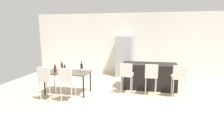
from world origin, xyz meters
name	(u,v)px	position (x,y,z in m)	size (l,w,h in m)	color
ground_plane	(128,93)	(0.00, 0.00, 0.00)	(10.00, 10.00, 0.00)	#C6B28E
back_wall	(136,44)	(0.00, 2.81, 1.45)	(10.00, 0.12, 2.90)	silver
kitchen_island	(149,76)	(0.68, 0.70, 0.46)	(1.95, 0.84, 0.92)	black
bar_chair_left	(127,74)	(-0.05, -0.10, 0.70)	(0.41, 0.41, 1.05)	beige
bar_chair_middle	(151,75)	(0.75, -0.10, 0.70)	(0.41, 0.41, 1.05)	beige
bar_chair_right	(179,76)	(1.59, -0.10, 0.70)	(0.42, 0.42, 1.05)	beige
dining_table	(68,74)	(-1.99, -0.42, 0.67)	(1.47, 0.79, 0.74)	#4C4238
dining_chair_near	(46,78)	(-2.32, -1.18, 0.70)	(0.42, 0.42, 1.05)	beige
dining_chair_far	(67,79)	(-1.66, -1.18, 0.70)	(0.42, 0.42, 1.05)	beige
wine_bottle_far	(62,66)	(-2.29, -0.22, 0.87)	(0.08, 0.08, 0.31)	#471E19
wine_bottle_near	(55,69)	(-2.34, -0.60, 0.86)	(0.08, 0.08, 0.30)	#471E19
wine_bottle_right	(82,67)	(-1.56, -0.25, 0.88)	(0.08, 0.08, 0.35)	black
wine_bottle_corner	(65,69)	(-2.08, -0.44, 0.85)	(0.07, 0.07, 0.27)	#471E19
wine_glass_left	(82,70)	(-1.44, -0.54, 0.86)	(0.07, 0.07, 0.17)	silver
refrigerator	(124,56)	(-0.49, 2.37, 0.92)	(0.72, 0.68, 1.84)	#939699
potted_plant	(171,71)	(1.61, 2.36, 0.31)	(0.34, 0.34, 0.54)	beige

